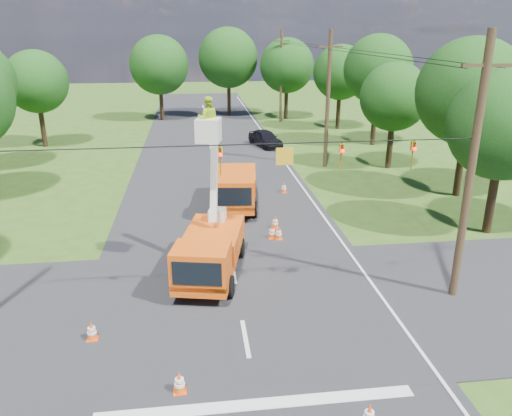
{
  "coord_description": "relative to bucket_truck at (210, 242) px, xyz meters",
  "views": [
    {
      "loc": [
        -1.46,
        -14.39,
        9.93
      ],
      "look_at": [
        1.11,
        5.93,
        2.6
      ],
      "focal_mm": 35.0,
      "sensor_mm": 36.0,
      "label": 1
    }
  ],
  "objects": [
    {
      "name": "signal_span",
      "position": [
        3.19,
        -2.83,
        4.29
      ],
      "size": [
        18.0,
        0.29,
        1.07
      ],
      "color": "black",
      "rests_on": "ground"
    },
    {
      "name": "traffic_cone_1",
      "position": [
        3.79,
        -9.15,
        -1.23
      ],
      "size": [
        0.38,
        0.38,
        0.71
      ],
      "color": "#EE4B0C",
      "rests_on": "ground"
    },
    {
      "name": "traffic_cone_8",
      "position": [
        3.53,
        3.51,
        -1.23
      ],
      "size": [
        0.38,
        0.38,
        0.71
      ],
      "color": "#EE4B0C",
      "rests_on": "ground"
    },
    {
      "name": "ground",
      "position": [
        0.97,
        15.18,
        -1.59
      ],
      "size": [
        140.0,
        140.0,
        0.0
      ],
      "primitive_type": "plane",
      "color": "#2F4D17",
      "rests_on": "ground"
    },
    {
      "name": "tree_right_b",
      "position": [
        15.97,
        9.18,
        4.84
      ],
      "size": [
        6.4,
        6.4,
        9.65
      ],
      "color": "#382616",
      "rests_on": "ground"
    },
    {
      "name": "tree_left_f",
      "position": [
        -13.83,
        27.18,
        4.1
      ],
      "size": [
        5.4,
        5.4,
        8.4
      ],
      "color": "#382616",
      "rests_on": "ground"
    },
    {
      "name": "tree_far_a",
      "position": [
        -4.03,
        40.18,
        4.6
      ],
      "size": [
        6.6,
        6.6,
        9.5
      ],
      "color": "#382616",
      "rests_on": "ground"
    },
    {
      "name": "traffic_cone_4",
      "position": [
        -4.19,
        -4.19,
        -1.23
      ],
      "size": [
        0.38,
        0.38,
        0.71
      ],
      "color": "#EE4B0C",
      "rests_on": "ground"
    },
    {
      "name": "pole_right_near",
      "position": [
        9.47,
        -2.82,
        3.52
      ],
      "size": [
        1.8,
        0.3,
        10.0
      ],
      "color": "#4C3823",
      "rests_on": "ground"
    },
    {
      "name": "road_cross",
      "position": [
        0.97,
        -2.82,
        -1.59
      ],
      "size": [
        56.0,
        10.0,
        0.07
      ],
      "primitive_type": "cube",
      "color": "black",
      "rests_on": "ground"
    },
    {
      "name": "second_truck",
      "position": [
        1.78,
        8.63,
        -0.37
      ],
      "size": [
        3.06,
        6.46,
        2.33
      ],
      "rotation": [
        0.0,
        0.0,
        -0.11
      ],
      "color": "#EB5110",
      "rests_on": "ground"
    },
    {
      "name": "traffic_cone_2",
      "position": [
        3.22,
        3.68,
        -1.23
      ],
      "size": [
        0.38,
        0.38,
        0.71
      ],
      "color": "#EE4B0C",
      "rests_on": "ground"
    },
    {
      "name": "edge_line",
      "position": [
        6.57,
        15.18,
        -1.59
      ],
      "size": [
        0.12,
        90.0,
        0.02
      ],
      "primitive_type": "cube",
      "color": "silver",
      "rests_on": "ground"
    },
    {
      "name": "pole_right_far",
      "position": [
        9.47,
        37.18,
        3.52
      ],
      "size": [
        1.8,
        0.3,
        10.0
      ],
      "color": "#4C3823",
      "rests_on": "ground"
    },
    {
      "name": "tree_right_e",
      "position": [
        14.77,
        32.18,
        4.22
      ],
      "size": [
        5.6,
        5.6,
        8.63
      ],
      "color": "#382616",
      "rests_on": "ground"
    },
    {
      "name": "tree_far_b",
      "position": [
        3.97,
        42.18,
        5.22
      ],
      "size": [
        7.0,
        7.0,
        10.32
      ],
      "color": "#382616",
      "rests_on": "ground"
    },
    {
      "name": "road_main",
      "position": [
        0.97,
        15.18,
        -1.59
      ],
      "size": [
        12.0,
        100.0,
        0.06
      ],
      "primitive_type": "cube",
      "color": "black",
      "rests_on": "ground"
    },
    {
      "name": "stop_bar",
      "position": [
        0.97,
        -8.02,
        -1.59
      ],
      "size": [
        9.0,
        0.45,
        0.02
      ],
      "primitive_type": "cube",
      "color": "silver",
      "rests_on": "ground"
    },
    {
      "name": "distant_car",
      "position": [
        5.91,
        24.66,
        -0.84
      ],
      "size": [
        3.05,
        4.71,
        1.49
      ],
      "primitive_type": "imported",
      "rotation": [
        0.0,
        0.0,
        0.32
      ],
      "color": "black",
      "rests_on": "ground"
    },
    {
      "name": "tree_right_d",
      "position": [
        15.77,
        24.18,
        5.09
      ],
      "size": [
        6.0,
        6.0,
        9.7
      ],
      "color": "#382616",
      "rests_on": "ground"
    },
    {
      "name": "bucket_truck",
      "position": [
        0.0,
        0.0,
        0.0
      ],
      "size": [
        3.34,
        6.17,
        7.51
      ],
      "rotation": [
        0.0,
        0.0,
        -0.21
      ],
      "color": "#EB5110",
      "rests_on": "ground"
    },
    {
      "name": "traffic_cone_0",
      "position": [
        -1.2,
        -7.2,
        -1.23
      ],
      "size": [
        0.38,
        0.38,
        0.71
      ],
      "color": "#EE4B0C",
      "rests_on": "ground"
    },
    {
      "name": "tree_far_c",
      "position": [
        10.47,
        39.18,
        4.47
      ],
      "size": [
        6.2,
        6.2,
        9.18
      ],
      "color": "#382616",
      "rests_on": "ground"
    },
    {
      "name": "tree_right_a",
      "position": [
        14.47,
        3.18,
        3.97
      ],
      "size": [
        5.4,
        5.4,
        8.28
      ],
      "color": "#382616",
      "rests_on": "ground"
    },
    {
      "name": "tree_right_c",
      "position": [
        14.17,
        16.18,
        3.72
      ],
      "size": [
        5.0,
        5.0,
        7.83
      ],
      "color": "#382616",
      "rests_on": "ground"
    },
    {
      "name": "traffic_cone_3",
      "position": [
        3.59,
        4.99,
        -1.23
      ],
      "size": [
        0.38,
        0.38,
        0.71
      ],
      "color": "#EE4B0C",
      "rests_on": "ground"
    },
    {
      "name": "traffic_cone_7",
      "position": [
        5.14,
        10.98,
        -1.23
      ],
      "size": [
        0.38,
        0.38,
        0.71
      ],
      "color": "#EE4B0C",
      "rests_on": "ground"
    },
    {
      "name": "ground_worker",
      "position": [
        -0.25,
        -1.51,
        -0.75
      ],
      "size": [
        0.73,
        0.65,
        1.68
      ],
      "primitive_type": "imported",
      "rotation": [
        0.0,
        0.0,
        0.5
      ],
      "color": "orange",
      "rests_on": "ground"
    },
    {
      "name": "pole_right_mid",
      "position": [
        9.47,
        17.18,
        3.52
      ],
      "size": [
        1.8,
        0.3,
        10.0
      ],
      "color": "#4C3823",
      "rests_on": "ground"
    }
  ]
}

